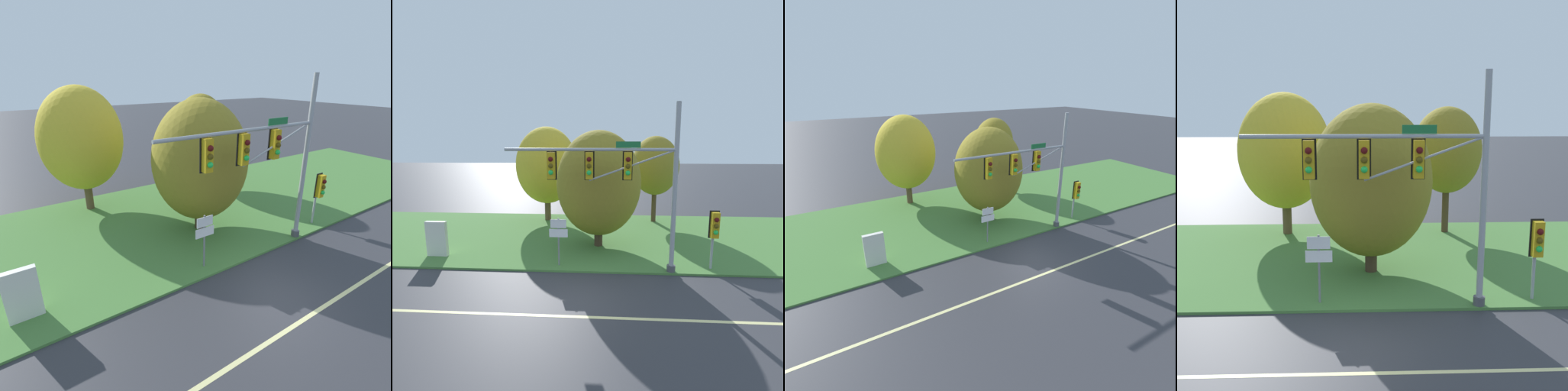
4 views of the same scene
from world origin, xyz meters
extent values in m
plane|color=#333338|center=(0.00, 0.00, 0.00)|extent=(160.00, 160.00, 0.00)
cube|color=beige|center=(0.00, -1.20, 0.00)|extent=(36.00, 0.16, 0.01)
cube|color=#477A38|center=(0.00, 8.25, 0.05)|extent=(48.00, 11.50, 0.10)
cylinder|color=#9EA0A5|center=(4.26, 2.74, 3.99)|extent=(0.22, 0.22, 7.79)
cylinder|color=#4C4C51|center=(4.26, 2.74, 0.25)|extent=(0.40, 0.40, 0.30)
cylinder|color=#9EA0A5|center=(0.37, 2.74, 5.82)|extent=(7.78, 0.14, 0.14)
cylinder|color=#9EA0A5|center=(2.32, 2.74, 5.12)|extent=(3.92, 0.08, 1.48)
cube|color=gold|center=(2.12, 2.74, 5.09)|extent=(0.34, 0.28, 1.22)
cube|color=black|center=(2.12, 2.90, 5.09)|extent=(0.46, 0.04, 1.34)
sphere|color=#4C0C0C|center=(2.12, 2.56, 5.39)|extent=(0.22, 0.22, 0.22)
sphere|color=#51420C|center=(2.12, 2.56, 5.09)|extent=(0.22, 0.22, 0.22)
sphere|color=green|center=(2.12, 2.56, 4.79)|extent=(0.22, 0.22, 0.22)
cube|color=gold|center=(0.37, 2.74, 5.09)|extent=(0.34, 0.28, 1.22)
cube|color=black|center=(0.37, 2.90, 5.09)|extent=(0.46, 0.04, 1.34)
sphere|color=#4C0C0C|center=(0.37, 2.56, 5.39)|extent=(0.22, 0.22, 0.22)
sphere|color=#51420C|center=(0.37, 2.56, 5.09)|extent=(0.22, 0.22, 0.22)
sphere|color=green|center=(0.37, 2.56, 4.79)|extent=(0.22, 0.22, 0.22)
cube|color=gold|center=(-1.37, 2.74, 5.09)|extent=(0.34, 0.28, 1.22)
cube|color=black|center=(-1.37, 2.90, 5.09)|extent=(0.46, 0.04, 1.34)
sphere|color=#4C0C0C|center=(-1.37, 2.56, 5.39)|extent=(0.22, 0.22, 0.22)
sphere|color=#51420C|center=(-1.37, 2.56, 5.09)|extent=(0.22, 0.22, 0.22)
sphere|color=green|center=(-1.37, 2.56, 4.79)|extent=(0.22, 0.22, 0.22)
cube|color=#196B33|center=(2.12, 2.69, 6.04)|extent=(1.10, 0.04, 0.28)
cylinder|color=#9EA0A5|center=(6.26, 3.21, 1.49)|extent=(0.12, 0.12, 2.78)
cube|color=gold|center=(6.26, 3.01, 2.32)|extent=(0.34, 0.28, 1.22)
cube|color=black|center=(6.26, 3.17, 2.32)|extent=(0.46, 0.04, 1.34)
sphere|color=#4C0C0C|center=(6.26, 2.83, 2.62)|extent=(0.22, 0.22, 0.22)
sphere|color=#51420C|center=(6.26, 2.83, 2.32)|extent=(0.22, 0.22, 0.22)
sphere|color=green|center=(6.26, 2.83, 2.02)|extent=(0.22, 0.22, 0.22)
cylinder|color=slate|center=(-1.16, 3.17, 1.30)|extent=(0.08, 0.08, 2.40)
cube|color=white|center=(-1.16, 3.14, 2.23)|extent=(0.78, 0.03, 0.43)
cube|color=white|center=(-1.16, 3.14, 1.76)|extent=(0.91, 0.03, 0.41)
cylinder|color=brown|center=(-3.44, 12.13, 1.60)|extent=(0.47, 0.47, 3.00)
ellipsoid|color=gold|center=(-3.44, 12.13, 4.39)|extent=(4.69, 4.69, 5.86)
cylinder|color=#423021|center=(0.72, 6.25, 1.30)|extent=(0.48, 0.48, 2.39)
ellipsoid|color=olive|center=(0.72, 6.25, 3.82)|extent=(4.83, 4.83, 6.03)
cylinder|color=#4C3823|center=(4.81, 12.13, 1.77)|extent=(0.35, 0.35, 3.34)
ellipsoid|color=olive|center=(4.81, 12.13, 4.41)|extent=(3.54, 3.54, 4.42)
cube|color=silver|center=(-7.89, 4.03, 1.05)|extent=(1.10, 0.24, 1.90)
cube|color=#4C4C51|center=(-8.29, 4.03, 0.15)|extent=(0.10, 0.20, 0.10)
cube|color=#4C4C51|center=(-7.49, 4.03, 0.15)|extent=(0.10, 0.20, 0.10)
camera|label=1|loc=(-7.67, -5.88, 7.76)|focal=28.00mm
camera|label=2|loc=(1.18, -11.11, 6.13)|focal=28.00mm
camera|label=3|loc=(-10.00, -11.56, 9.79)|focal=28.00mm
camera|label=4|loc=(0.06, -12.72, 6.97)|focal=45.00mm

